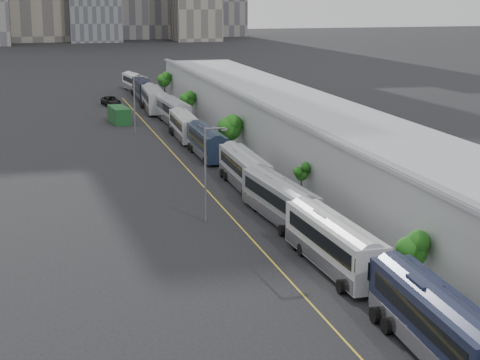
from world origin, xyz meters
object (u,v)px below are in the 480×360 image
object	(u,v)px
street_lamp_near	(207,168)
bus_6	(185,128)
bus_1	(436,329)
shipping_container	(119,115)
bus_4	(244,172)
bus_8	(153,101)
bus_2	(334,248)
bus_5	(207,145)
street_lamp_far	(136,101)
suv	(111,101)
bus_10	(135,84)
bus_9	(143,90)
bus_7	(173,113)
bus_3	(279,203)

from	to	relation	value
street_lamp_near	bus_6	bearing A→B (deg)	81.98
bus_1	shipping_container	xyz separation A→B (m)	(-7.87, 85.31, -0.43)
bus_4	bus_8	xyz separation A→B (m)	(-0.97, 55.22, 0.16)
bus_2	bus_5	bearing A→B (deg)	88.45
bus_8	street_lamp_near	world-z (taller)	street_lamp_near
shipping_container	street_lamp_far	bearing A→B (deg)	-89.50
bus_6	street_lamp_far	distance (m)	8.30
suv	bus_6	bearing A→B (deg)	-86.47
street_lamp_far	bus_10	bearing A→B (deg)	82.80
bus_6	street_lamp_near	world-z (taller)	street_lamp_near
bus_2	bus_9	world-z (taller)	bus_2
suv	bus_10	bearing A→B (deg)	64.00
bus_7	bus_8	bearing A→B (deg)	91.77
bus_4	suv	bearing A→B (deg)	97.11
suv	bus_7	bearing A→B (deg)	-78.96
bus_5	shipping_container	bearing A→B (deg)	104.55
bus_3	suv	size ratio (longest dim) A/B	2.23
bus_7	street_lamp_near	distance (m)	53.96
street_lamp_far	bus_3	bearing A→B (deg)	-81.98
bus_1	bus_6	world-z (taller)	bus_1
bus_3	bus_6	size ratio (longest dim) A/B	1.05
bus_3	bus_4	xyz separation A→B (m)	(0.22, 12.67, -0.02)
bus_2	street_lamp_far	world-z (taller)	street_lamp_far
bus_10	shipping_container	size ratio (longest dim) A/B	1.88
bus_7	bus_9	bearing A→B (deg)	88.57
bus_10	street_lamp_far	xyz separation A→B (m)	(-6.34, -50.21, 3.33)
bus_9	bus_10	bearing A→B (deg)	90.71
shipping_container	suv	xyz separation A→B (m)	(0.73, 19.72, -0.43)
bus_3	bus_4	distance (m)	12.67
bus_9	bus_5	bearing A→B (deg)	-88.89
bus_5	bus_9	distance (m)	55.68
bus_3	bus_5	bearing A→B (deg)	86.67
bus_5	street_lamp_far	distance (m)	18.86
bus_6	bus_10	size ratio (longest dim) A/B	1.01
suv	bus_9	bearing A→B (deg)	40.66
bus_3	bus_2	bearing A→B (deg)	-94.03
street_lamp_far	bus_4	bearing A→B (deg)	-78.63
bus_8	bus_5	bearing A→B (deg)	-86.27
bus_1	shipping_container	size ratio (longest dim) A/B	2.09
bus_10	bus_7	bearing A→B (deg)	-95.52
bus_7	street_lamp_far	world-z (taller)	street_lamp_far
bus_4	bus_5	bearing A→B (deg)	92.63
bus_10	street_lamp_near	bearing A→B (deg)	-99.65
bus_3	street_lamp_near	world-z (taller)	street_lamp_near
suv	street_lamp_far	bearing A→B (deg)	-95.78
bus_5	bus_3	bearing A→B (deg)	-89.25
shipping_container	bus_5	bearing A→B (deg)	-81.12
bus_8	bus_2	bearing A→B (deg)	-86.41
bus_1	bus_7	world-z (taller)	bus_1
bus_1	bus_10	distance (m)	124.33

